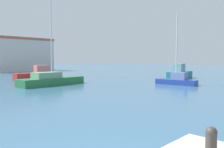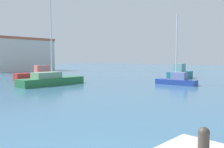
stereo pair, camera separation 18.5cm
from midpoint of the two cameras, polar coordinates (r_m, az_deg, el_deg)
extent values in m
plane|color=#38607F|center=(29.35, -8.76, -1.57)|extent=(160.00, 160.00, 0.00)
cylinder|color=#38332D|center=(5.22, 22.35, -15.02)|extent=(0.22, 0.22, 0.38)
sphere|color=#38332D|center=(5.17, 22.40, -13.02)|extent=(0.23, 0.23, 0.23)
cube|color=#28703D|center=(24.89, -14.20, -1.73)|extent=(7.06, 2.33, 0.75)
cube|color=gray|center=(24.49, -15.40, -0.26)|extent=(2.80, 1.66, 0.60)
cylinder|color=silver|center=(24.88, -14.37, 8.85)|extent=(0.12, 0.12, 8.43)
cube|color=#B22823|center=(32.27, -17.49, -0.45)|extent=(5.88, 1.93, 0.87)
cube|color=#C4716E|center=(32.49, -16.49, 1.22)|extent=(1.83, 1.22, 0.97)
cube|color=#233D93|center=(25.29, 15.48, -1.90)|extent=(1.63, 4.29, 0.54)
cube|color=#6E7DB1|center=(25.10, 16.20, -0.45)|extent=(1.11, 1.55, 0.78)
cylinder|color=silver|center=(25.20, 15.62, 6.25)|extent=(0.12, 0.12, 6.64)
cube|color=#1E707A|center=(33.40, 16.39, -0.23)|extent=(5.04, 1.90, 0.94)
cube|color=#6B9CA2|center=(33.06, 16.21, 1.51)|extent=(1.40, 1.31, 1.10)
cube|color=beige|center=(55.24, -21.82, 4.13)|extent=(13.76, 7.39, 6.66)
cube|color=#B25B42|center=(55.40, -21.91, 7.84)|extent=(14.04, 7.54, 0.50)
camera|label=1|loc=(0.09, -89.81, 0.01)|focal=37.63mm
camera|label=2|loc=(0.09, 90.19, -0.01)|focal=37.63mm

